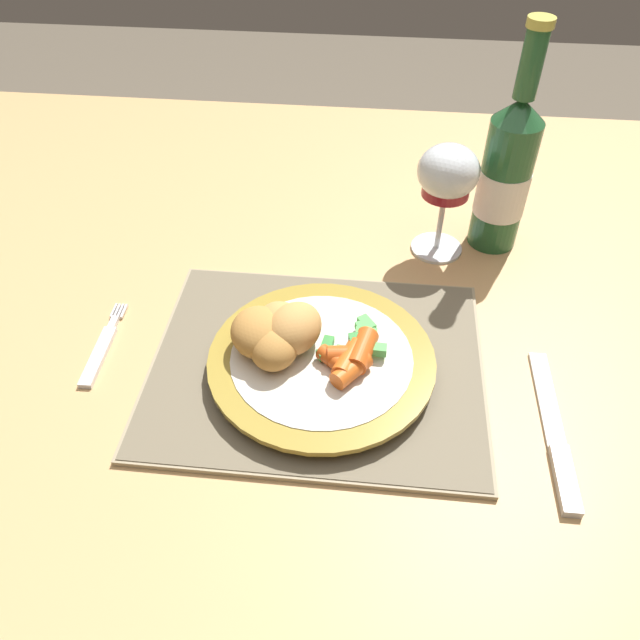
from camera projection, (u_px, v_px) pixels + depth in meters
The scene contains 11 objects.
ground_plane at pixel (314, 560), 1.27m from camera, with size 6.00×6.00×0.00m, color brown.
dining_table at pixel (310, 331), 0.82m from camera, with size 1.30×0.97×0.74m.
placemat at pixel (317, 365), 0.65m from camera, with size 0.35×0.28×0.01m.
dinner_plate at pixel (322, 362), 0.64m from camera, with size 0.23×0.23×0.02m.
breaded_croquettes at pixel (276, 332), 0.63m from camera, with size 0.11×0.10×0.05m.
green_beans_pile at pixel (356, 340), 0.64m from camera, with size 0.07×0.07×0.02m.
glazed_carrots at pixel (351, 358), 0.62m from camera, with size 0.06×0.07×0.02m.
fork at pixel (101, 349), 0.67m from camera, with size 0.02×0.13×0.01m.
table_knife at pixel (556, 441), 0.58m from camera, with size 0.02×0.19×0.01m.
wine_glass at pixel (447, 177), 0.73m from camera, with size 0.07×0.07×0.14m.
bottle at pixel (506, 173), 0.75m from camera, with size 0.06×0.06×0.28m.
Camera 1 is at (0.07, -0.58, 1.23)m, focal length 35.00 mm.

